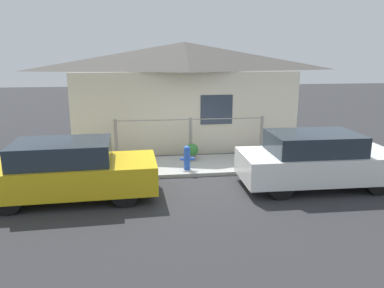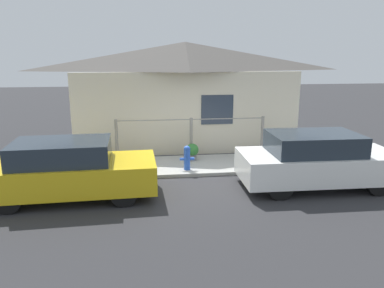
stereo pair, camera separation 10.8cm
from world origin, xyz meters
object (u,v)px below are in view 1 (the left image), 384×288
car_left (69,170)px  car_right (317,160)px  fire_hydrant (187,157)px  potted_plant_near_hydrant (192,151)px

car_left → car_right: car_right is taller
car_left → car_right: (6.26, 0.00, 0.01)m
car_left → fire_hydrant: car_left is taller
car_right → potted_plant_near_hydrant: car_right is taller
car_right → car_left: bearing=-179.1°
potted_plant_near_hydrant → car_left: bearing=-142.4°
fire_hydrant → potted_plant_near_hydrant: fire_hydrant is taller
fire_hydrant → car_left: bearing=-152.5°
fire_hydrant → potted_plant_near_hydrant: size_ratio=1.34×
car_left → potted_plant_near_hydrant: bearing=35.4°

